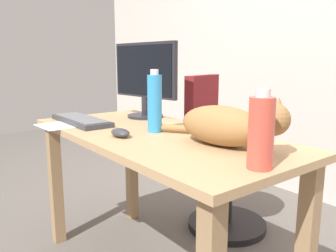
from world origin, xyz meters
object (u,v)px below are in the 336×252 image
computer_mouse (120,133)px  cat (226,125)px  monitor (145,77)px  keyboard (81,120)px  office_chair (221,163)px  spray_bottle (261,132)px  water_bottle (155,103)px

computer_mouse → cat: bearing=32.0°
monitor → keyboard: bearing=-99.2°
office_chair → keyboard: office_chair is taller
cat → spray_bottle: spray_bottle is taller
cat → keyboard: bearing=-163.7°
monitor → water_bottle: size_ratio=1.72×
office_chair → monitor: (-0.20, -0.43, 0.53)m
office_chair → water_bottle: size_ratio=3.39×
monitor → computer_mouse: monitor is taller
monitor → keyboard: 0.42m
water_bottle → monitor: bearing=152.2°
office_chair → cat: office_chair is taller
office_chair → computer_mouse: (0.16, -0.79, 0.32)m
water_bottle → spray_bottle: size_ratio=1.18×
office_chair → water_bottle: bearing=-75.3°
cat → computer_mouse: size_ratio=5.57×
monitor → office_chair: bearing=65.1°
cat → spray_bottle: bearing=-26.6°
office_chair → monitor: monitor is taller
office_chair → keyboard: bearing=-108.1°
office_chair → spray_bottle: 1.11m
monitor → cat: monitor is taller
cat → monitor: bearing=170.0°
cat → water_bottle: water_bottle is taller
keyboard → water_bottle: 0.47m
spray_bottle → computer_mouse: bearing=-169.9°
office_chair → keyboard: size_ratio=2.15×
office_chair → computer_mouse: office_chair is taller
monitor → computer_mouse: (0.35, -0.36, -0.21)m
monitor → spray_bottle: size_ratio=2.03×
office_chair → spray_bottle: size_ratio=4.00×
computer_mouse → spray_bottle: spray_bottle is taller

